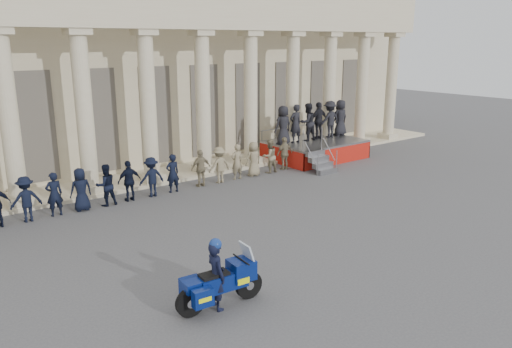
# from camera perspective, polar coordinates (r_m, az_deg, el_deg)

# --- Properties ---
(ground) EXTENTS (90.00, 90.00, 0.00)m
(ground) POSITION_cam_1_polar(r_m,az_deg,el_deg) (14.32, -2.05, -9.13)
(ground) COLOR #444446
(ground) RESTS_ON ground
(building) EXTENTS (40.00, 12.50, 9.00)m
(building) POSITION_cam_1_polar(r_m,az_deg,el_deg) (26.53, -21.45, 11.13)
(building) COLOR #C2B492
(building) RESTS_ON ground
(officer_rank) EXTENTS (19.43, 0.59, 1.55)m
(officer_rank) POSITION_cam_1_polar(r_m,az_deg,el_deg) (18.64, -19.40, -1.68)
(officer_rank) COLOR black
(officer_rank) RESTS_ON ground
(reviewing_stand) EXTENTS (4.93, 4.34, 2.83)m
(reviewing_stand) POSITION_cam_1_polar(r_m,az_deg,el_deg) (25.60, 6.88, 5.35)
(reviewing_stand) COLOR gray
(reviewing_stand) RESTS_ON ground
(motorcycle) EXTENTS (2.17, 0.91, 1.39)m
(motorcycle) POSITION_cam_1_polar(r_m,az_deg,el_deg) (11.49, -4.03, -12.23)
(motorcycle) COLOR black
(motorcycle) RESTS_ON ground
(rider) EXTENTS (0.43, 0.61, 1.69)m
(rider) POSITION_cam_1_polar(r_m,az_deg,el_deg) (11.33, -4.59, -11.30)
(rider) COLOR black
(rider) RESTS_ON ground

